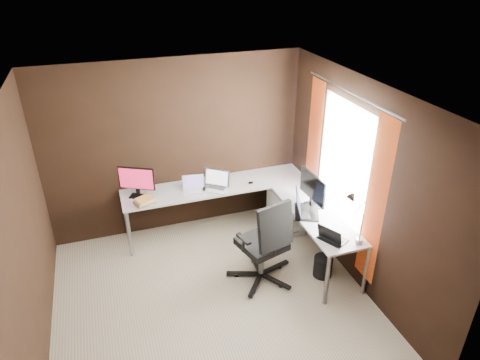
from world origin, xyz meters
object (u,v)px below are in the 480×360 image
at_px(monitor_left, 137,180).
at_px(laptop_black_small, 331,237).
at_px(drawer_pedestal, 286,212).
at_px(book_stack, 145,201).
at_px(wastebasket, 323,266).
at_px(desk_lamp, 355,213).
at_px(laptop_black_big, 304,209).
at_px(laptop_silver, 215,184).
at_px(monitor_right, 313,188).
at_px(laptop_white, 194,187).
at_px(office_chair, 264,257).

bearing_deg(monitor_left, laptop_black_small, -13.31).
bearing_deg(drawer_pedestal, book_stack, 175.30).
relative_size(book_stack, wastebasket, 1.09).
bearing_deg(desk_lamp, laptop_black_big, 97.22).
relative_size(drawer_pedestal, laptop_silver, 1.32).
height_order(drawer_pedestal, monitor_right, monitor_right).
height_order(monitor_right, laptop_black_big, monitor_right).
height_order(monitor_left, desk_lamp, desk_lamp).
relative_size(drawer_pedestal, monitor_right, 1.04).
relative_size(laptop_white, wastebasket, 1.19).
relative_size(desk_lamp, office_chair, 0.52).
bearing_deg(monitor_right, desk_lamp, -177.74).
bearing_deg(laptop_silver, laptop_black_small, -22.09).
distance_m(drawer_pedestal, laptop_white, 1.41).
height_order(monitor_left, laptop_black_small, monitor_left).
bearing_deg(wastebasket, monitor_left, 144.04).
height_order(laptop_black_big, wastebasket, laptop_black_big).
xyz_separation_m(drawer_pedestal, monitor_right, (0.06, -0.60, 0.70)).
relative_size(drawer_pedestal, wastebasket, 2.19).
relative_size(monitor_left, laptop_black_big, 0.89).
bearing_deg(book_stack, desk_lamp, -36.94).
relative_size(laptop_black_big, office_chair, 0.43).
distance_m(monitor_right, wastebasket, 1.00).
bearing_deg(laptop_black_small, monitor_left, 20.90).
bearing_deg(monitor_left, drawer_pedestal, 17.32).
bearing_deg(desk_lamp, monitor_right, 84.19).
distance_m(drawer_pedestal, office_chair, 1.18).
bearing_deg(wastebasket, laptop_silver, 125.91).
height_order(laptop_silver, laptop_black_big, laptop_black_big).
height_order(laptop_white, laptop_black_big, laptop_black_big).
xyz_separation_m(laptop_silver, laptop_black_small, (0.92, -1.63, -0.01)).
bearing_deg(office_chair, desk_lamp, -46.18).
distance_m(laptop_silver, desk_lamp, 2.08).
distance_m(laptop_white, book_stack, 0.71).
distance_m(laptop_black_big, desk_lamp, 0.84).
xyz_separation_m(laptop_black_big, laptop_black_small, (0.04, -0.65, -0.01)).
distance_m(monitor_right, desk_lamp, 0.85).
bearing_deg(monitor_right, wastebasket, 172.35).
relative_size(drawer_pedestal, laptop_white, 1.84).
xyz_separation_m(laptop_silver, book_stack, (-1.00, -0.12, -0.01)).
height_order(laptop_silver, office_chair, office_chair).
bearing_deg(wastebasket, office_chair, 166.36).
relative_size(laptop_black_big, wastebasket, 1.84).
distance_m(laptop_white, wastebasket, 2.04).
bearing_deg(laptop_silver, monitor_left, -147.18).
bearing_deg(office_chair, laptop_silver, 86.54).
height_order(laptop_black_big, laptop_black_small, laptop_black_big).
xyz_separation_m(laptop_black_small, book_stack, (-1.92, 1.52, -0.01)).
bearing_deg(laptop_white, drawer_pedestal, -5.64).
distance_m(drawer_pedestal, wastebasket, 1.12).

